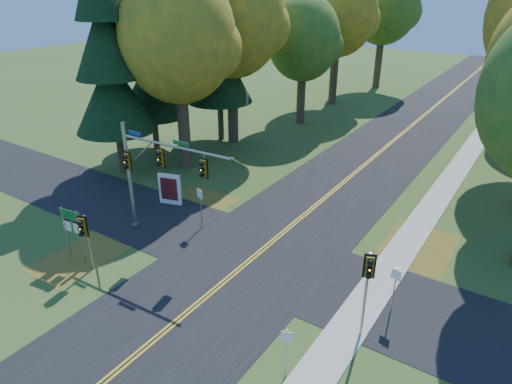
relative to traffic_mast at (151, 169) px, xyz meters
The scene contains 25 objects.
ground 7.04m from the traffic_mast, ahead, with size 160.00×160.00×0.00m, color #36501C.
road_main 7.03m from the traffic_mast, ahead, with size 8.00×160.00×0.02m, color black.
road_cross 7.12m from the traffic_mast, 13.14° to the left, with size 60.00×6.00×0.02m, color black.
centerline_left 6.94m from the traffic_mast, ahead, with size 0.10×160.00×0.01m, color gold.
centerline_right 7.10m from the traffic_mast, ahead, with size 0.10×160.00×0.01m, color gold.
sidewalk_east 12.59m from the traffic_mast, ahead, with size 1.60×160.00×0.06m, color #9E998E.
leaf_patch_w_near 5.30m from the traffic_mast, 103.26° to the left, with size 4.00×6.00×0.00m, color brown.
leaf_patch_e 14.19m from the traffic_mast, 23.08° to the left, with size 3.50×8.00×0.00m, color brown.
leaf_patch_w_far 5.74m from the traffic_mast, 115.96° to the right, with size 3.00×5.00×0.00m, color brown.
tree_w_a 11.61m from the traffic_mast, 121.84° to the left, with size 8.00×8.00×14.15m.
tree_w_b 17.89m from the traffic_mast, 111.03° to the left, with size 8.60×8.60×15.38m.
tree_w_c 24.42m from the traffic_mast, 99.13° to the left, with size 6.80×6.80×11.91m.
tree_w_d 33.31m from the traffic_mast, 97.72° to the left, with size 8.20×8.20×14.56m.
tree_w_e 43.95m from the traffic_mast, 94.23° to the left, with size 8.40×8.40×14.97m.
pine_a 11.49m from the traffic_mast, 148.74° to the left, with size 5.60×5.60×19.48m.
pine_b 15.15m from the traffic_mast, 134.87° to the left, with size 5.60×5.60×17.31m.
pine_c 17.89m from the traffic_mast, 115.41° to the left, with size 5.60×5.60×20.56m.
traffic_mast is the anchor object (origin of this frame).
east_signal_pole 12.63m from the traffic_mast, ahead, with size 0.44×0.53×4.00m.
ped_signal_pole 4.63m from the traffic_mast, 94.24° to the right, with size 0.46×0.56×3.07m.
route_sign_cluster 4.77m from the traffic_mast, 113.25° to the right, with size 1.35×0.22×2.90m.
info_kiosk 5.01m from the traffic_mast, 122.52° to the left, with size 1.47×0.61×2.03m.
reg_sign_e_north 13.29m from the traffic_mast, ahead, with size 0.44×0.14×2.32m.
reg_sign_e_south 12.24m from the traffic_mast, 23.00° to the right, with size 0.40×0.18×2.19m.
reg_sign_w 3.44m from the traffic_mast, 53.38° to the left, with size 0.47×0.15×2.52m.
Camera 1 is at (11.10, -14.68, 13.15)m, focal length 32.00 mm.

